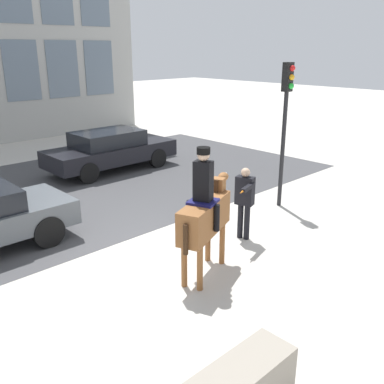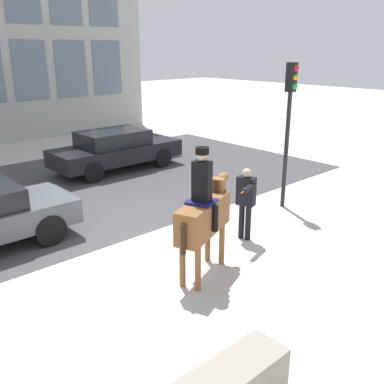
% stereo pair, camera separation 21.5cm
% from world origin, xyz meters
% --- Properties ---
extents(ground_plane, '(80.00, 80.00, 0.00)m').
position_xyz_m(ground_plane, '(0.00, 0.00, 0.00)').
color(ground_plane, beige).
extents(road_surface, '(18.32, 8.50, 0.01)m').
position_xyz_m(road_surface, '(0.00, 4.75, 0.00)').
color(road_surface, '#444447').
rests_on(road_surface, ground_plane).
extents(mounted_horse_lead, '(1.84, 0.98, 2.52)m').
position_xyz_m(mounted_horse_lead, '(0.03, -1.77, 1.25)').
color(mounted_horse_lead, brown).
rests_on(mounted_horse_lead, ground_plane).
extents(pedestrian_bystander, '(0.80, 0.62, 1.67)m').
position_xyz_m(pedestrian_bystander, '(1.81, -1.25, 0.98)').
color(pedestrian_bystander, black).
rests_on(pedestrian_bystander, ground_plane).
extents(street_car_far_lane, '(4.60, 1.85, 1.42)m').
position_xyz_m(street_car_far_lane, '(2.86, 5.72, 0.75)').
color(street_car_far_lane, black).
rests_on(street_car_far_lane, ground_plane).
extents(traffic_light, '(0.24, 0.29, 3.81)m').
position_xyz_m(traffic_light, '(4.22, -0.55, 2.57)').
color(traffic_light, black).
rests_on(traffic_light, ground_plane).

